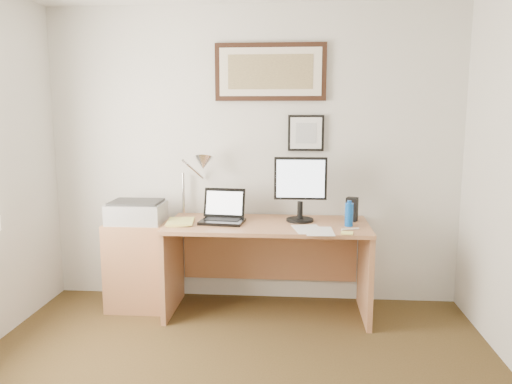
# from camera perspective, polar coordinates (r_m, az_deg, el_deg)

# --- Properties ---
(wall_back) EXTENTS (3.50, 0.02, 2.50)m
(wall_back) POSITION_cam_1_polar(r_m,az_deg,el_deg) (4.27, -0.39, 4.11)
(wall_back) COLOR silver
(wall_back) RESTS_ON ground
(side_cabinet) EXTENTS (0.50, 0.40, 0.73)m
(side_cabinet) POSITION_cam_1_polar(r_m,az_deg,el_deg) (4.31, -13.16, -8.10)
(side_cabinet) COLOR #9F6743
(side_cabinet) RESTS_ON floor
(water_bottle) EXTENTS (0.06, 0.06, 0.18)m
(water_bottle) POSITION_cam_1_polar(r_m,az_deg,el_deg) (3.92, 10.58, -2.56)
(water_bottle) COLOR #0D4FB3
(water_bottle) RESTS_ON desk
(bottle_cap) EXTENTS (0.03, 0.03, 0.02)m
(bottle_cap) POSITION_cam_1_polar(r_m,az_deg,el_deg) (3.90, 10.63, -1.11)
(bottle_cap) COLOR #0D4FB3
(bottle_cap) RESTS_ON water_bottle
(speaker) EXTENTS (0.11, 0.10, 0.19)m
(speaker) POSITION_cam_1_polar(r_m,az_deg,el_deg) (4.10, 10.90, -1.96)
(speaker) COLOR black
(speaker) RESTS_ON desk
(paper_sheet_a) EXTENTS (0.26, 0.33, 0.00)m
(paper_sheet_a) POSITION_cam_1_polar(r_m,az_deg,el_deg) (3.79, 5.96, -4.24)
(paper_sheet_a) COLOR silver
(paper_sheet_a) RESTS_ON desk
(paper_sheet_b) EXTENTS (0.22, 0.30, 0.00)m
(paper_sheet_b) POSITION_cam_1_polar(r_m,az_deg,el_deg) (3.73, 7.25, -4.47)
(paper_sheet_b) COLOR silver
(paper_sheet_b) RESTS_ON desk
(sticky_pad) EXTENTS (0.10, 0.10, 0.01)m
(sticky_pad) POSITION_cam_1_polar(r_m,az_deg,el_deg) (3.69, 10.37, -4.62)
(sticky_pad) COLOR #FFF678
(sticky_pad) RESTS_ON desk
(marker_pen) EXTENTS (0.14, 0.06, 0.02)m
(marker_pen) POSITION_cam_1_polar(r_m,az_deg,el_deg) (3.81, 10.72, -4.18)
(marker_pen) COLOR white
(marker_pen) RESTS_ON desk
(book) EXTENTS (0.24, 0.31, 0.02)m
(book) POSITION_cam_1_polar(r_m,az_deg,el_deg) (4.02, -10.11, -3.41)
(book) COLOR #D7D165
(book) RESTS_ON desk
(desk) EXTENTS (1.60, 0.70, 0.75)m
(desk) POSITION_cam_1_polar(r_m,az_deg,el_deg) (4.11, 1.38, -6.53)
(desk) COLOR #9F6743
(desk) RESTS_ON floor
(laptop) EXTENTS (0.36, 0.33, 0.26)m
(laptop) POSITION_cam_1_polar(r_m,az_deg,el_deg) (4.02, -3.80, -2.61)
(laptop) COLOR black
(laptop) RESTS_ON desk
(lcd_monitor) EXTENTS (0.42, 0.22, 0.52)m
(lcd_monitor) POSITION_cam_1_polar(r_m,az_deg,el_deg) (4.00, 5.09, 0.70)
(lcd_monitor) COLOR black
(lcd_monitor) RESTS_ON desk
(printer) EXTENTS (0.44, 0.34, 0.18)m
(printer) POSITION_cam_1_polar(r_m,az_deg,el_deg) (4.19, -13.48, -2.22)
(printer) COLOR #A3A3A5
(printer) RESTS_ON side_cabinet
(desk_lamp) EXTENTS (0.29, 0.27, 0.53)m
(desk_lamp) POSITION_cam_1_polar(r_m,az_deg,el_deg) (4.14, -6.26, 3.03)
(desk_lamp) COLOR silver
(desk_lamp) RESTS_ON desk
(picture_large) EXTENTS (0.92, 0.04, 0.47)m
(picture_large) POSITION_cam_1_polar(r_m,az_deg,el_deg) (4.23, 1.65, 13.56)
(picture_large) COLOR black
(picture_large) RESTS_ON wall_back
(picture_small) EXTENTS (0.30, 0.03, 0.30)m
(picture_small) POSITION_cam_1_polar(r_m,az_deg,el_deg) (4.21, 5.73, 6.72)
(picture_small) COLOR black
(picture_small) RESTS_ON wall_back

